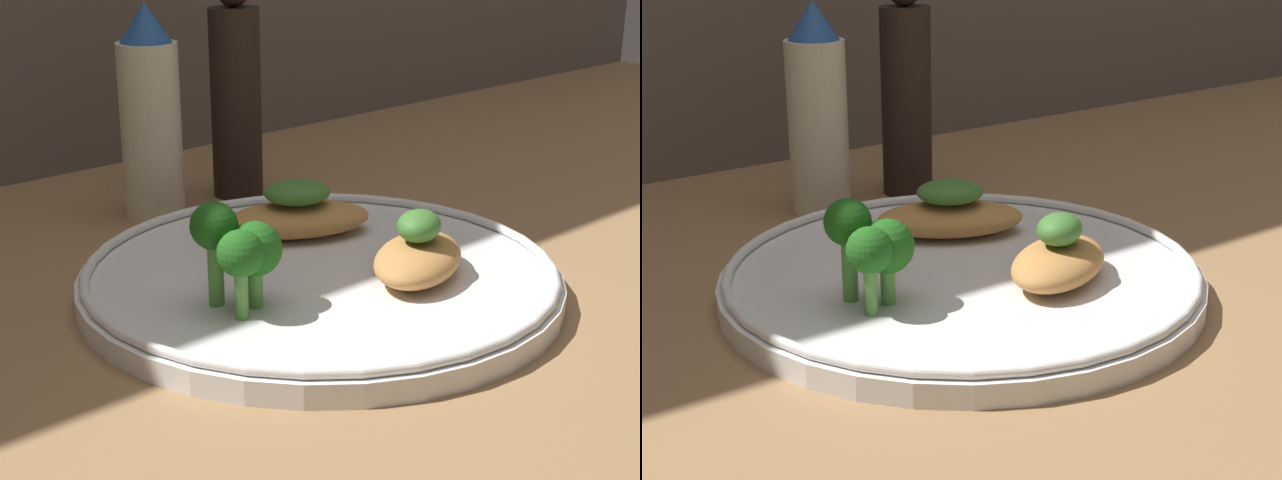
{
  "view_description": "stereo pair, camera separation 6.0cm",
  "coord_description": "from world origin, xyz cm",
  "views": [
    {
      "loc": [
        -37.67,
        -41.84,
        23.7
      ],
      "look_at": [
        0.0,
        0.0,
        3.4
      ],
      "focal_mm": 55.0,
      "sensor_mm": 36.0,
      "label": 1
    },
    {
      "loc": [
        -33.02,
        -45.6,
        23.7
      ],
      "look_at": [
        0.0,
        0.0,
        3.4
      ],
      "focal_mm": 55.0,
      "sensor_mm": 36.0,
      "label": 2
    }
  ],
  "objects": [
    {
      "name": "plate",
      "position": [
        0.0,
        0.0,
        0.99
      ],
      "size": [
        29.75,
        29.75,
        2.0
      ],
      "color": "white",
      "rests_on": "ground_plane"
    },
    {
      "name": "grilled_meat_middle",
      "position": [
        3.35,
        6.01,
        2.83
      ],
      "size": [
        11.36,
        9.45,
        3.78
      ],
      "color": "#BC7F42",
      "rests_on": "plate"
    },
    {
      "name": "sauce_bottle",
      "position": [
        0.83,
        19.77,
        7.67
      ],
      "size": [
        4.53,
        4.53,
        16.03
      ],
      "color": "beige",
      "rests_on": "ground_plane"
    },
    {
      "name": "ground_plane",
      "position": [
        0.0,
        0.0,
        -0.5
      ],
      "size": [
        180.0,
        180.0,
        1.0
      ],
      "primitive_type": "cube",
      "color": "#936D47"
    },
    {
      "name": "broccoli_bunch",
      "position": [
        -7.25,
        -1.29,
        5.13
      ],
      "size": [
        4.43,
        5.25,
        6.09
      ],
      "color": "#569942",
      "rests_on": "plate"
    },
    {
      "name": "pepper_grinder",
      "position": [
        8.81,
        19.77,
        8.12
      ],
      "size": [
        4.02,
        4.02,
        17.65
      ],
      "color": "black",
      "rests_on": "ground_plane"
    },
    {
      "name": "grilled_meat_front",
      "position": [
        3.66,
        -4.77,
        2.87
      ],
      "size": [
        9.93,
        8.48,
        4.24
      ],
      "color": "#BC7F42",
      "rests_on": "plate"
    }
  ]
}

